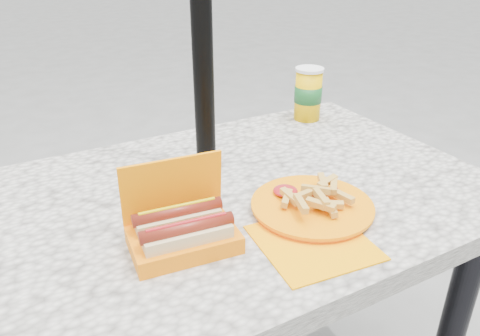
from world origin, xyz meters
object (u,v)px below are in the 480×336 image
umbrella_pole (202,25)px  hotdog_box (182,230)px  fries_plate (312,207)px  soda_cup (308,94)px

umbrella_pole → hotdog_box: 0.48m
umbrella_pole → hotdog_box: size_ratio=10.41×
hotdog_box → fries_plate: bearing=1.3°
soda_cup → fries_plate: bearing=-125.2°
umbrella_pole → fries_plate: (0.09, -0.32, -0.34)m
hotdog_box → soda_cup: (0.62, 0.45, 0.05)m
umbrella_pole → soda_cup: (0.43, 0.14, -0.27)m
umbrella_pole → fries_plate: 0.48m
umbrella_pole → fries_plate: umbrella_pole is taller
fries_plate → soda_cup: (0.33, 0.47, 0.07)m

